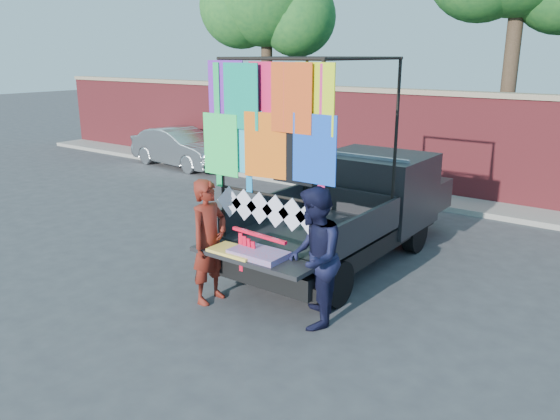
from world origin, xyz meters
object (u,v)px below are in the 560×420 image
Objects in this scene: sedan at (181,147)px; man at (314,258)px; pickup_truck at (360,206)px; woman at (209,242)px.

man is (9.16, -6.35, 0.32)m from sedan.
pickup_truck is 3.15m from woman.
pickup_truck is 1.46× the size of sedan.
sedan is 2.06× the size of woman.
sedan is 1.99× the size of man.
woman is at bearing -103.68° from pickup_truck.
woman reaches higher than sedan.
woman is 0.96× the size of man.
woman is at bearing -108.40° from man.
man is (1.58, 0.28, 0.03)m from woman.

